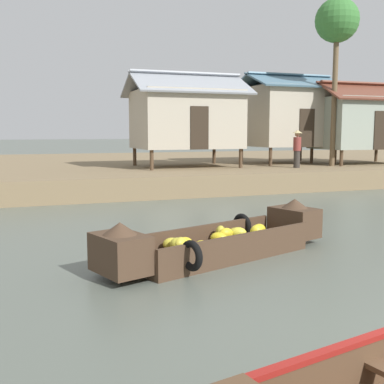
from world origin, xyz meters
TOP-DOWN VIEW (x-y plane):
  - ground_plane at (0.00, 10.00)m, footprint 300.00×300.00m
  - riverbank_strip at (0.00, 23.24)m, footprint 160.00×20.00m
  - banana_boat at (-0.89, 5.30)m, footprint 5.09×2.59m
  - stilt_house_left at (2.76, 17.79)m, footprint 5.15×3.96m
  - stilt_house_mid_left at (8.45, 18.52)m, footprint 4.68×4.00m
  - stilt_house_mid_right at (11.62, 16.82)m, footprint 5.13×3.28m
  - palm_tree_near at (9.33, 15.94)m, footprint 1.97×1.97m
  - vendor_person at (7.13, 15.46)m, footprint 0.44×0.44m

SIDE VIEW (x-z plane):
  - ground_plane at x=0.00m, z-range 0.00..0.00m
  - banana_boat at x=-0.89m, z-range -0.13..0.82m
  - riverbank_strip at x=0.00m, z-range 0.00..0.82m
  - vendor_person at x=7.13m, z-range 0.91..2.57m
  - stilt_house_mid_right at x=11.62m, z-range 0.88..4.87m
  - stilt_house_left at x=2.76m, z-range 0.89..5.12m
  - stilt_house_mid_left at x=8.45m, z-range 0.98..5.43m
  - palm_tree_near at x=9.33m, z-range 3.45..10.99m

